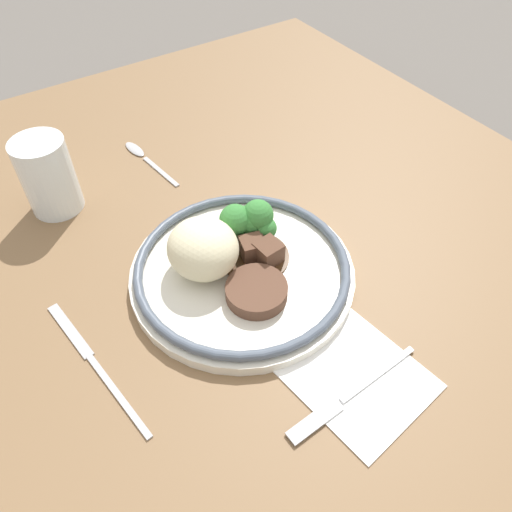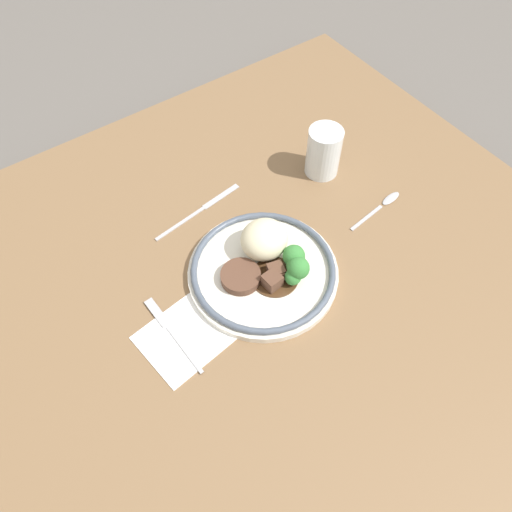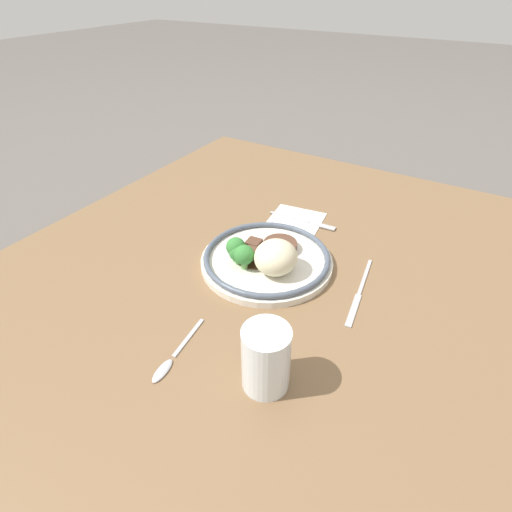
{
  "view_description": "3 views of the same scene",
  "coord_description": "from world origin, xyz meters",
  "px_view_note": "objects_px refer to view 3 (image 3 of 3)",
  "views": [
    {
      "loc": [
        -0.35,
        0.2,
        0.52
      ],
      "look_at": [
        -0.0,
        -0.03,
        0.07
      ],
      "focal_mm": 35.0,
      "sensor_mm": 36.0,
      "label": 1
    },
    {
      "loc": [
        -0.3,
        -0.41,
        0.83
      ],
      "look_at": [
        -0.01,
        0.01,
        0.09
      ],
      "focal_mm": 35.0,
      "sensor_mm": 36.0,
      "label": 2
    },
    {
      "loc": [
        0.6,
        0.33,
        0.56
      ],
      "look_at": [
        0.01,
        -0.03,
        0.06
      ],
      "focal_mm": 28.0,
      "sensor_mm": 36.0,
      "label": 3
    }
  ],
  "objects_px": {
    "fork": "(308,222)",
    "spoon": "(169,362)",
    "knife": "(359,293)",
    "juice_glass": "(266,361)",
    "plate": "(265,258)"
  },
  "relations": [
    {
      "from": "fork",
      "to": "spoon",
      "type": "bearing_deg",
      "value": -93.5
    },
    {
      "from": "fork",
      "to": "knife",
      "type": "relative_size",
      "value": 0.82
    },
    {
      "from": "fork",
      "to": "knife",
      "type": "xyz_separation_m",
      "value": [
        0.19,
        0.2,
        -0.0
      ]
    },
    {
      "from": "juice_glass",
      "to": "fork",
      "type": "distance_m",
      "value": 0.49
    },
    {
      "from": "knife",
      "to": "juice_glass",
      "type": "bearing_deg",
      "value": -18.79
    },
    {
      "from": "plate",
      "to": "juice_glass",
      "type": "xyz_separation_m",
      "value": [
        0.25,
        0.15,
        0.03
      ]
    },
    {
      "from": "fork",
      "to": "knife",
      "type": "height_order",
      "value": "fork"
    },
    {
      "from": "juice_glass",
      "to": "spoon",
      "type": "bearing_deg",
      "value": -72.47
    },
    {
      "from": "plate",
      "to": "knife",
      "type": "bearing_deg",
      "value": 95.95
    },
    {
      "from": "plate",
      "to": "knife",
      "type": "distance_m",
      "value": 0.2
    },
    {
      "from": "plate",
      "to": "juice_glass",
      "type": "bearing_deg",
      "value": 30.05
    },
    {
      "from": "knife",
      "to": "spoon",
      "type": "relative_size",
      "value": 1.44
    },
    {
      "from": "knife",
      "to": "spoon",
      "type": "xyz_separation_m",
      "value": [
        0.32,
        -0.2,
        0.0
      ]
    },
    {
      "from": "spoon",
      "to": "knife",
      "type": "bearing_deg",
      "value": 140.33
    },
    {
      "from": "juice_glass",
      "to": "spoon",
      "type": "distance_m",
      "value": 0.17
    }
  ]
}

